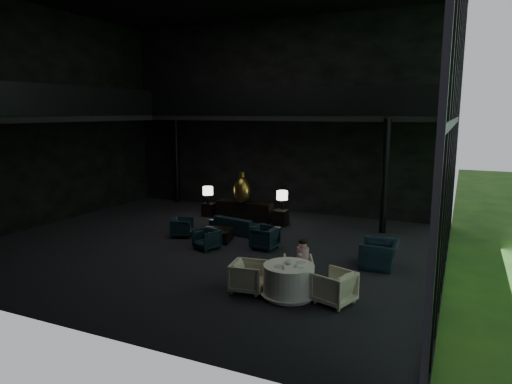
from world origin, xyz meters
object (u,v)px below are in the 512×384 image
at_px(side_table_left, 210,210).
at_px(dining_chair_north, 298,269).
at_px(dining_chair_west, 248,275).
at_px(bronze_urn, 242,190).
at_px(coffee_table, 217,235).
at_px(table_lamp_right, 282,196).
at_px(window_armchair, 380,249).
at_px(lounge_armchair_west, 182,228).
at_px(lounge_armchair_east, 265,237).
at_px(side_table_right, 280,218).
at_px(dining_chair_east, 334,285).
at_px(console, 244,211).
at_px(table_lamp_left, 208,192).
at_px(sofa, 238,222).
at_px(lounge_armchair_south, 207,239).
at_px(child, 303,252).
at_px(dining_table, 289,282).

xyz_separation_m(side_table_left, dining_chair_north, (5.75, -5.49, 0.07)).
xyz_separation_m(dining_chair_north, dining_chair_west, (-0.89, -1.04, 0.06)).
xyz_separation_m(bronze_urn, coffee_table, (0.50, -2.87, -1.04)).
bearing_deg(table_lamp_right, window_armchair, -39.12).
relative_size(coffee_table, dining_chair_west, 1.12).
xyz_separation_m(lounge_armchair_west, dining_chair_north, (5.02, -2.39, 0.02)).
bearing_deg(lounge_armchair_east, coffee_table, -88.12).
xyz_separation_m(side_table_right, dining_chair_east, (3.70, -6.14, 0.13)).
xyz_separation_m(console, bronze_urn, (-0.00, -0.21, 0.88)).
relative_size(table_lamp_left, window_armchair, 0.59).
xyz_separation_m(sofa, lounge_armchair_south, (-0.02, -2.10, -0.08)).
distance_m(console, sofa, 1.98).
bearing_deg(lounge_armchair_east, console, -138.86).
relative_size(table_lamp_left, dining_chair_west, 0.86).
height_order(bronze_urn, dining_chair_north, bronze_urn).
height_order(console, lounge_armchair_east, lounge_armchair_east).
relative_size(side_table_right, lounge_armchair_east, 0.78).
distance_m(table_lamp_left, lounge_armchair_south, 4.55).
bearing_deg(side_table_left, bronze_urn, -8.73).
bearing_deg(window_armchair, child, -41.90).
xyz_separation_m(table_lamp_left, lounge_armchair_south, (2.23, -3.90, -0.73)).
bearing_deg(child, coffee_table, -31.36).
height_order(window_armchair, dining_table, window_armchair).
relative_size(side_table_right, lounge_armchair_west, 0.93).
distance_m(bronze_urn, table_lamp_right, 1.62).
bearing_deg(table_lamp_left, console, 2.73).
distance_m(sofa, window_armchair, 5.39).
distance_m(bronze_urn, lounge_armchair_west, 3.13).
relative_size(dining_chair_north, child, 1.04).
distance_m(dining_chair_east, dining_chair_west, 2.04).
height_order(table_lamp_right, dining_chair_west, table_lamp_right).
xyz_separation_m(table_lamp_left, dining_table, (5.84, -6.30, -0.71)).
height_order(table_lamp_right, dining_chair_east, table_lamp_right).
relative_size(side_table_left, side_table_right, 0.93).
xyz_separation_m(lounge_armchair_west, dining_table, (5.11, -3.31, 0.01)).
height_order(dining_chair_east, dining_chair_west, dining_chair_east).
height_order(table_lamp_right, sofa, table_lamp_right).
relative_size(console, window_armchair, 1.97).
distance_m(lounge_armchair_east, dining_table, 3.74).
distance_m(lounge_armchair_east, dining_chair_east, 4.36).
bearing_deg(bronze_urn, side_table_right, 0.52).
distance_m(dining_chair_west, child, 1.54).
height_order(side_table_right, dining_chair_north, dining_chair_north).
height_order(side_table_left, dining_chair_west, dining_chair_west).
bearing_deg(coffee_table, dining_chair_north, -33.07).
relative_size(side_table_left, lounge_armchair_west, 0.86).
bearing_deg(table_lamp_left, lounge_armchair_west, -76.31).
xyz_separation_m(lounge_armchair_south, window_armchair, (5.18, 0.53, 0.20)).
xyz_separation_m(side_table_right, lounge_armchair_south, (-0.97, -3.78, 0.02)).
distance_m(table_lamp_right, dining_table, 6.93).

